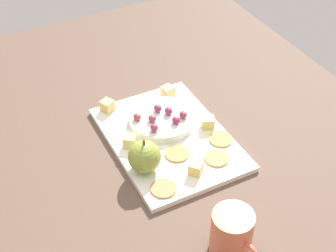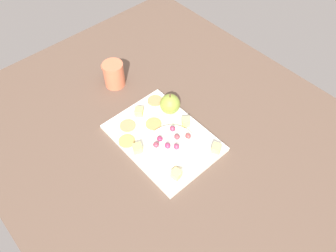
{
  "view_description": "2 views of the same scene",
  "coord_description": "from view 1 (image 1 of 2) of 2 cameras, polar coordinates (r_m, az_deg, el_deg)",
  "views": [
    {
      "loc": [
        71.23,
        -33.76,
        78.75
      ],
      "look_at": [
        0.15,
        2.74,
        10.11
      ],
      "focal_mm": 52.27,
      "sensor_mm": 36.0,
      "label": 1
    },
    {
      "loc": [
        -48.92,
        44.21,
        90.91
      ],
      "look_at": [
        -0.74,
        1.09,
        8.72
      ],
      "focal_mm": 35.3,
      "sensor_mm": 36.0,
      "label": 2
    }
  ],
  "objects": [
    {
      "name": "cheese_cube_3",
      "position": [
        1.01,
        3.24,
        -4.92
      ],
      "size": [
        3.76,
        3.76,
        2.66
      ],
      "primitive_type": "cube",
      "rotation": [
        0.0,
        0.0,
        0.73
      ],
      "color": "#E1C966",
      "rests_on": "platter"
    },
    {
      "name": "grape_1",
      "position": [
        1.13,
        -1.22,
        2.08
      ],
      "size": [
        1.94,
        1.75,
        1.78
      ],
      "primitive_type": "ellipsoid",
      "color": "#923655",
      "rests_on": "serving_dish"
    },
    {
      "name": "cheese_cube_4",
      "position": [
        1.17,
        -7.11,
        2.38
      ],
      "size": [
        3.58,
        3.58,
        2.66
      ],
      "primitive_type": "cube",
      "rotation": [
        0.0,
        0.0,
        0.47
      ],
      "color": "#EBC46D",
      "rests_on": "platter"
    },
    {
      "name": "grape_3",
      "position": [
        1.1,
        -1.85,
        0.89
      ],
      "size": [
        1.94,
        1.75,
        1.62
      ],
      "primitive_type": "ellipsoid",
      "color": "brown",
      "rests_on": "serving_dish"
    },
    {
      "name": "cheese_cube_1",
      "position": [
        1.12,
        4.59,
        0.55
      ],
      "size": [
        3.54,
        3.54,
        2.66
      ],
      "primitive_type": "cube",
      "rotation": [
        0.0,
        0.0,
        1.13
      ],
      "color": "#E4D167",
      "rests_on": "platter"
    },
    {
      "name": "cheese_cube_2",
      "position": [
        1.07,
        -4.47,
        -1.75
      ],
      "size": [
        3.71,
        3.71,
        2.66
      ],
      "primitive_type": "cube",
      "rotation": [
        0.0,
        0.0,
        0.95
      ],
      "color": "#E8D171",
      "rests_on": "platter"
    },
    {
      "name": "cheese_cube_0",
      "position": [
        1.2,
        -0.03,
        4.04
      ],
      "size": [
        3.16,
        3.16,
        2.66
      ],
      "primitive_type": "cube",
      "rotation": [
        0.0,
        0.0,
        0.21
      ],
      "color": "#F2C271",
      "rests_on": "platter"
    },
    {
      "name": "serving_dish",
      "position": [
        1.12,
        -0.75,
        0.8
      ],
      "size": [
        15.17,
        15.17,
        1.9
      ],
      "primitive_type": "cylinder",
      "color": "white",
      "rests_on": "platter"
    },
    {
      "name": "cracker_0",
      "position": [
        0.98,
        -0.55,
        -7.28
      ],
      "size": [
        5.27,
        5.27,
        0.4
      ],
      "primitive_type": "cylinder",
      "color": "tan",
      "rests_on": "platter"
    },
    {
      "name": "grape_5",
      "position": [
        1.07,
        -1.62,
        -0.2
      ],
      "size": [
        1.94,
        1.75,
        1.84
      ],
      "primitive_type": "ellipsoid",
      "color": "#913451",
      "rests_on": "serving_dish"
    },
    {
      "name": "apple_whole",
      "position": [
        1.0,
        -2.76,
        -3.61
      ],
      "size": [
        6.86,
        6.86,
        6.86
      ],
      "primitive_type": "sphere",
      "color": "olive",
      "rests_on": "platter"
    },
    {
      "name": "grape_0",
      "position": [
        1.09,
        0.94,
        0.68
      ],
      "size": [
        1.94,
        1.75,
        1.61
      ],
      "primitive_type": "ellipsoid",
      "color": "#8E294D",
      "rests_on": "serving_dish"
    },
    {
      "name": "apple_stem",
      "position": [
        0.97,
        -2.83,
        -1.91
      ],
      "size": [
        0.5,
        0.5,
        1.2
      ],
      "primitive_type": "cylinder",
      "color": "brown",
      "rests_on": "apple_whole"
    },
    {
      "name": "cracker_1",
      "position": [
        1.05,
        5.68,
        -3.76
      ],
      "size": [
        5.27,
        5.27,
        0.4
      ],
      "primitive_type": "cylinder",
      "color": "tan",
      "rests_on": "platter"
    },
    {
      "name": "platter",
      "position": [
        1.1,
        0.06,
        -1.49
      ],
      "size": [
        34.5,
        25.04,
        1.32
      ],
      "primitive_type": "cube",
      "color": "white",
      "rests_on": "table"
    },
    {
      "name": "table",
      "position": [
        1.1,
        -1.31,
        -3.51
      ],
      "size": [
        130.93,
        108.88,
        4.38
      ],
      "primitive_type": "cube",
      "color": "brown",
      "rests_on": "ground"
    },
    {
      "name": "grape_6",
      "position": [
        1.11,
        -3.62,
        1.07
      ],
      "size": [
        1.94,
        1.75,
        1.59
      ],
      "primitive_type": "ellipsoid",
      "color": "#993F41",
      "rests_on": "serving_dish"
    },
    {
      "name": "grape_2",
      "position": [
        1.11,
        1.78,
        1.33
      ],
      "size": [
        1.94,
        1.75,
        1.62
      ],
      "primitive_type": "ellipsoid",
      "color": "#95374B",
      "rests_on": "serving_dish"
    },
    {
      "name": "grape_4",
      "position": [
        1.12,
        0.07,
        1.77
      ],
      "size": [
        1.94,
        1.75,
        1.8
      ],
      "primitive_type": "ellipsoid",
      "color": "#963056",
      "rests_on": "serving_dish"
    },
    {
      "name": "cracker_3",
      "position": [
        1.05,
        1.06,
        -3.24
      ],
      "size": [
        5.27,
        5.27,
        0.4
      ],
      "primitive_type": "cylinder",
      "color": "tan",
      "rests_on": "platter"
    },
    {
      "name": "cup",
      "position": [
        0.88,
        7.22,
        -12.45
      ],
      "size": [
        10.57,
        7.43,
        9.4
      ],
      "color": "#D86A48",
      "rests_on": "table"
    },
    {
      "name": "cracker_2",
      "position": [
        1.09,
        6.17,
        -1.54
      ],
      "size": [
        5.27,
        5.27,
        0.4
      ],
      "primitive_type": "cylinder",
      "color": "tan",
      "rests_on": "platter"
    }
  ]
}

